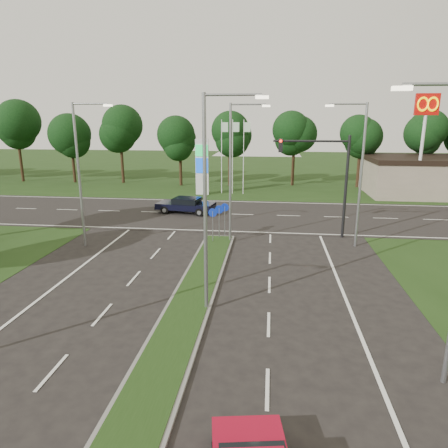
# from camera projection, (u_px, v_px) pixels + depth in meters

# --- Properties ---
(ground) EXTENTS (160.00, 160.00, 0.00)m
(ground) POSITION_uv_depth(u_px,v_px,m) (147.00, 402.00, 11.67)
(ground) COLOR black
(ground) RESTS_ON ground
(verge_far) EXTENTS (160.00, 50.00, 0.02)m
(verge_far) POSITION_uv_depth(u_px,v_px,m) (250.00, 170.00, 64.49)
(verge_far) COLOR #1C3411
(verge_far) RESTS_ON ground
(cross_road) EXTENTS (160.00, 12.00, 0.02)m
(cross_road) POSITION_uv_depth(u_px,v_px,m) (230.00, 214.00, 34.72)
(cross_road) COLOR black
(cross_road) RESTS_ON ground
(median_kerb) EXTENTS (2.00, 26.00, 0.12)m
(median_kerb) POSITION_uv_depth(u_px,v_px,m) (178.00, 330.00, 15.49)
(median_kerb) COLOR slate
(median_kerb) RESTS_ON ground
(commercial_building) EXTENTS (16.00, 9.00, 4.00)m
(commercial_building) POSITION_uv_depth(u_px,v_px,m) (443.00, 177.00, 43.24)
(commercial_building) COLOR gray
(commercial_building) RESTS_ON ground
(streetlight_median_near) EXTENTS (2.53, 0.22, 9.00)m
(streetlight_median_near) POSITION_uv_depth(u_px,v_px,m) (210.00, 195.00, 16.02)
(streetlight_median_near) COLOR gray
(streetlight_median_near) RESTS_ON ground
(streetlight_median_far) EXTENTS (2.53, 0.22, 9.00)m
(streetlight_median_far) POSITION_uv_depth(u_px,v_px,m) (233.00, 166.00, 25.63)
(streetlight_median_far) COLOR gray
(streetlight_median_far) RESTS_ON ground
(streetlight_left_far) EXTENTS (2.53, 0.22, 9.00)m
(streetlight_left_far) POSITION_uv_depth(u_px,v_px,m) (81.00, 168.00, 24.76)
(streetlight_left_far) COLOR gray
(streetlight_left_far) RESTS_ON ground
(streetlight_right_far) EXTENTS (2.53, 0.22, 9.00)m
(streetlight_right_far) POSITION_uv_depth(u_px,v_px,m) (358.00, 168.00, 24.74)
(streetlight_right_far) COLOR gray
(streetlight_right_far) RESTS_ON ground
(traffic_signal) EXTENTS (5.10, 0.42, 7.00)m
(traffic_signal) POSITION_uv_depth(u_px,v_px,m) (327.00, 171.00, 26.95)
(traffic_signal) COLOR black
(traffic_signal) RESTS_ON ground
(median_signs) EXTENTS (1.16, 1.76, 2.38)m
(median_signs) POSITION_uv_depth(u_px,v_px,m) (219.00, 215.00, 26.98)
(median_signs) COLOR gray
(median_signs) RESTS_ON ground
(gas_pylon) EXTENTS (5.80, 1.26, 8.00)m
(gas_pylon) POSITION_uv_depth(u_px,v_px,m) (204.00, 165.00, 43.02)
(gas_pylon) COLOR silver
(gas_pylon) RESTS_ON ground
(mcdonalds_sign) EXTENTS (2.20, 0.47, 10.40)m
(mcdonalds_sign) POSITION_uv_depth(u_px,v_px,m) (425.00, 120.00, 38.30)
(mcdonalds_sign) COLOR silver
(mcdonalds_sign) RESTS_ON ground
(treeline_far) EXTENTS (6.00, 6.00, 9.90)m
(treeline_far) POSITION_uv_depth(u_px,v_px,m) (245.00, 129.00, 48.27)
(treeline_far) COLOR black
(treeline_far) RESTS_ON ground
(navy_sedan) EXTENTS (5.27, 2.83, 1.38)m
(navy_sedan) POSITION_uv_depth(u_px,v_px,m) (186.00, 205.00, 35.04)
(navy_sedan) COLOR black
(navy_sedan) RESTS_ON ground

